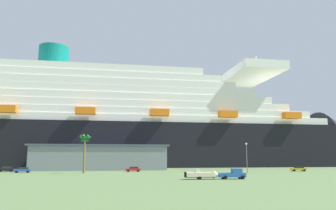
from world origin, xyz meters
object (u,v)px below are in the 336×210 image
at_px(street_lamp, 247,154).
at_px(parked_car_yellow_taxi, 299,169).
at_px(pickup_truck, 233,174).
at_px(parked_car_red_hatchback, 133,169).
at_px(small_boat_on_trailer, 204,175).
at_px(palm_tree, 85,142).
at_px(parked_car_blue_suv, 23,170).
at_px(cruise_ship, 119,128).
at_px(parked_car_black_coupe, 6,169).

distance_m(street_lamp, parked_car_yellow_taxi, 23.83).
bearing_deg(pickup_truck, parked_car_yellow_taxi, 43.92).
height_order(parked_car_yellow_taxi, parked_car_red_hatchback, same).
relative_size(small_boat_on_trailer, parked_car_yellow_taxi, 1.68).
distance_m(palm_tree, parked_car_blue_suv, 20.55).
distance_m(cruise_ship, parked_car_black_coupe, 57.18).
xyz_separation_m(parked_car_red_hatchback, parked_car_blue_suv, (-32.40, -1.84, -0.00)).
bearing_deg(street_lamp, cruise_ship, 121.52).
height_order(cruise_ship, street_lamp, cruise_ship).
relative_size(cruise_ship, palm_tree, 23.43).
height_order(street_lamp, parked_car_blue_suv, street_lamp).
height_order(street_lamp, parked_car_yellow_taxi, street_lamp).
xyz_separation_m(cruise_ship, parked_car_blue_suv, (-26.51, -49.96, -17.20)).
relative_size(pickup_truck, parked_car_black_coupe, 1.17).
height_order(palm_tree, parked_car_yellow_taxi, palm_tree).
xyz_separation_m(pickup_truck, small_boat_on_trailer, (-6.44, 0.14, -0.08)).
bearing_deg(parked_car_blue_suv, small_boat_on_trailer, -35.81).
height_order(palm_tree, parked_car_red_hatchback, palm_tree).
bearing_deg(parked_car_yellow_taxi, small_boat_on_trailer, -141.29).
bearing_deg(parked_car_black_coupe, cruise_ship, 51.97).
xyz_separation_m(pickup_truck, parked_car_black_coupe, (-59.77, 40.50, -0.21)).
xyz_separation_m(cruise_ship, small_boat_on_trailer, (19.74, -83.32, -17.07)).
bearing_deg(small_boat_on_trailer, street_lamp, 50.06).
xyz_separation_m(small_boat_on_trailer, street_lamp, (18.10, 21.62, 4.59)).
bearing_deg(parked_car_black_coupe, palm_tree, -26.23).
relative_size(palm_tree, parked_car_blue_suv, 2.28).
relative_size(street_lamp, parked_car_yellow_taxi, 1.71).
bearing_deg(parked_car_yellow_taxi, palm_tree, -176.99).
height_order(cruise_ship, small_boat_on_trailer, cruise_ship).
height_order(pickup_truck, street_lamp, street_lamp).
relative_size(small_boat_on_trailer, street_lamp, 0.98).
height_order(palm_tree, parked_car_black_coupe, palm_tree).
relative_size(cruise_ship, street_lamp, 30.01).
height_order(small_boat_on_trailer, parked_car_black_coupe, small_boat_on_trailer).
distance_m(small_boat_on_trailer, palm_tree, 40.40).
relative_size(street_lamp, parked_car_black_coupe, 1.78).
height_order(pickup_truck, palm_tree, palm_tree).
xyz_separation_m(parked_car_blue_suv, parked_car_black_coupe, (-7.09, 7.01, 0.00)).
xyz_separation_m(parked_car_red_hatchback, parked_car_black_coupe, (-39.49, 5.16, 0.00)).
xyz_separation_m(pickup_truck, parked_car_red_hatchback, (-20.29, 35.34, -0.21)).
relative_size(parked_car_yellow_taxi, parked_car_blue_suv, 1.04).
relative_size(street_lamp, parked_car_red_hatchback, 1.82).
bearing_deg(parked_car_blue_suv, palm_tree, -16.65).
relative_size(palm_tree, parked_car_red_hatchback, 2.33).
bearing_deg(street_lamp, parked_car_yellow_taxi, 24.98).
relative_size(parked_car_yellow_taxi, parked_car_red_hatchback, 1.06).
height_order(parked_car_yellow_taxi, parked_car_black_coupe, same).
xyz_separation_m(street_lamp, parked_car_red_hatchback, (-31.95, 13.59, -4.71)).
xyz_separation_m(cruise_ship, parked_car_black_coupe, (-33.60, -42.95, -17.20)).
height_order(cruise_ship, pickup_truck, cruise_ship).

